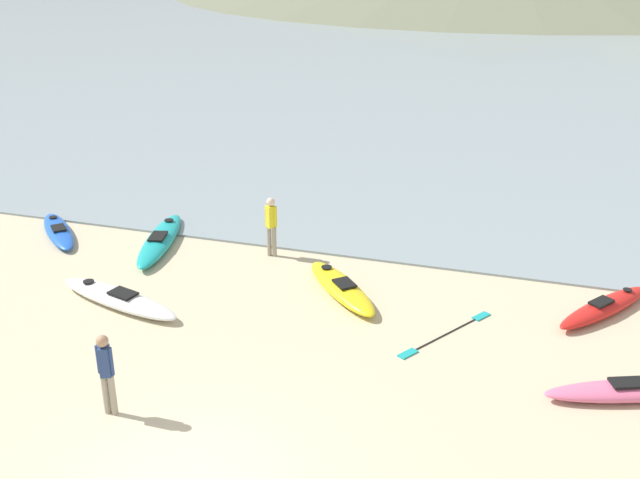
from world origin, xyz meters
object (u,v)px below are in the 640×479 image
at_px(person_near_waterline, 271,223).
at_px(moored_boat_0, 558,13).
at_px(kayak_on_sand_2, 118,298).
at_px(person_near_foreground, 106,370).
at_px(kayak_on_sand_1, 342,288).
at_px(loose_paddle, 446,334).
at_px(kayak_on_sand_3, 58,231).
at_px(kayak_on_sand_5, 160,240).
at_px(kayak_on_sand_0, 604,307).
at_px(kayak_on_sand_4, 635,390).

bearing_deg(person_near_waterline, moored_boat_0, 82.99).
distance_m(kayak_on_sand_2, person_near_foreground, 4.18).
relative_size(kayak_on_sand_1, person_near_waterline, 1.72).
bearing_deg(loose_paddle, kayak_on_sand_3, 168.51).
bearing_deg(kayak_on_sand_5, person_near_foreground, -68.52).
xyz_separation_m(kayak_on_sand_1, person_near_foreground, (-2.66, -5.57, 0.74)).
height_order(kayak_on_sand_1, person_near_waterline, person_near_waterline).
height_order(kayak_on_sand_2, kayak_on_sand_5, kayak_on_sand_5).
bearing_deg(kayak_on_sand_1, kayak_on_sand_2, -157.04).
height_order(kayak_on_sand_0, kayak_on_sand_4, kayak_on_sand_0).
bearing_deg(person_near_foreground, kayak_on_sand_4, 19.83).
xyz_separation_m(kayak_on_sand_2, loose_paddle, (7.26, 0.83, -0.15)).
relative_size(kayak_on_sand_5, loose_paddle, 1.50).
xyz_separation_m(kayak_on_sand_0, kayak_on_sand_2, (-10.45, -2.76, -0.00)).
height_order(kayak_on_sand_5, loose_paddle, kayak_on_sand_5).
xyz_separation_m(kayak_on_sand_5, person_near_waterline, (3.07, 0.27, 0.74)).
bearing_deg(kayak_on_sand_0, kayak_on_sand_4, -82.81).
relative_size(kayak_on_sand_0, moored_boat_0, 0.56).
distance_m(kayak_on_sand_2, kayak_on_sand_4, 10.85).
height_order(kayak_on_sand_1, loose_paddle, kayak_on_sand_1).
relative_size(kayak_on_sand_1, person_near_foreground, 1.73).
height_order(kayak_on_sand_4, moored_boat_0, moored_boat_0).
distance_m(kayak_on_sand_3, kayak_on_sand_5, 3.01).
bearing_deg(moored_boat_0, kayak_on_sand_0, -88.18).
relative_size(person_near_waterline, loose_paddle, 0.65).
bearing_deg(person_near_waterline, kayak_on_sand_2, -124.03).
bearing_deg(kayak_on_sand_3, kayak_on_sand_1, -7.38).
height_order(kayak_on_sand_2, person_near_waterline, person_near_waterline).
bearing_deg(kayak_on_sand_2, kayak_on_sand_0, 14.79).
bearing_deg(kayak_on_sand_1, kayak_on_sand_3, 172.62).
relative_size(kayak_on_sand_3, person_near_foreground, 1.58).
height_order(kayak_on_sand_5, moored_boat_0, moored_boat_0).
relative_size(kayak_on_sand_0, kayak_on_sand_1, 1.03).
xyz_separation_m(kayak_on_sand_1, person_near_waterline, (-2.29, 1.54, 0.74)).
xyz_separation_m(kayak_on_sand_3, moored_boat_0, (12.47, 52.50, 0.48)).
distance_m(kayak_on_sand_5, moored_boat_0, 53.16).
distance_m(kayak_on_sand_1, person_near_foreground, 6.22).
relative_size(kayak_on_sand_0, kayak_on_sand_4, 0.83).
bearing_deg(kayak_on_sand_1, kayak_on_sand_0, 7.71).
height_order(person_near_foreground, loose_paddle, person_near_foreground).
xyz_separation_m(kayak_on_sand_1, loose_paddle, (2.59, -1.14, -0.15)).
xyz_separation_m(kayak_on_sand_2, kayak_on_sand_3, (-3.70, 3.06, -0.03)).
bearing_deg(kayak_on_sand_5, moored_boat_0, 79.75).
bearing_deg(kayak_on_sand_2, person_near_waterline, 55.97).
distance_m(person_near_foreground, loose_paddle, 6.93).
distance_m(kayak_on_sand_1, moored_boat_0, 53.74).
bearing_deg(kayak_on_sand_5, loose_paddle, -16.91).
relative_size(kayak_on_sand_2, kayak_on_sand_5, 0.96).
height_order(person_near_waterline, moored_boat_0, moored_boat_0).
relative_size(kayak_on_sand_4, person_near_foreground, 2.14).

